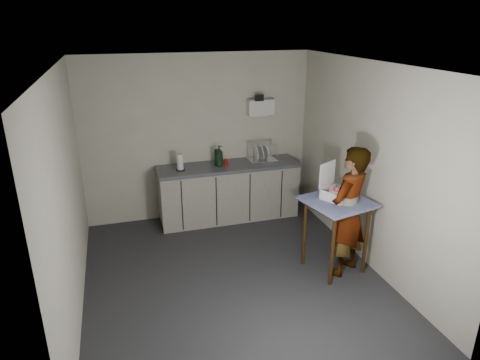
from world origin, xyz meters
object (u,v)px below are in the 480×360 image
object	(u,v)px
paper_towel	(180,163)
side_table	(337,210)
dish_rack	(262,156)
soap_bottle	(219,156)
soda_can	(226,162)
bakery_box	(336,191)
dark_bottle	(217,157)
standing_man	(348,212)
kitchen_counter	(228,193)

from	to	relation	value
paper_towel	side_table	bearing A→B (deg)	-47.64
dish_rack	soap_bottle	bearing A→B (deg)	-175.33
side_table	soda_can	distance (m)	2.06
soda_can	bakery_box	bearing A→B (deg)	-61.64
paper_towel	dish_rack	xyz separation A→B (m)	(1.34, 0.08, -0.05)
soap_bottle	side_table	bearing A→B (deg)	-60.43
dish_rack	bakery_box	world-z (taller)	bakery_box
dish_rack	paper_towel	bearing A→B (deg)	-176.44
side_table	bakery_box	world-z (taller)	bakery_box
dark_bottle	bakery_box	bearing A→B (deg)	-59.62
dark_bottle	bakery_box	xyz separation A→B (m)	(1.07, -1.83, 0.02)
soda_can	soap_bottle	bearing A→B (deg)	165.58
soap_bottle	dark_bottle	xyz separation A→B (m)	(-0.03, 0.05, -0.04)
dark_bottle	dish_rack	distance (m)	0.75
bakery_box	standing_man	bearing A→B (deg)	-88.26
kitchen_counter	bakery_box	bearing A→B (deg)	-63.17
soda_can	bakery_box	world-z (taller)	bakery_box
soap_bottle	dish_rack	xyz separation A→B (m)	(0.72, 0.06, -0.09)
soap_bottle	bakery_box	xyz separation A→B (m)	(1.05, -1.78, -0.02)
soap_bottle	dark_bottle	distance (m)	0.07
bakery_box	paper_towel	bearing A→B (deg)	106.02
side_table	dark_bottle	bearing A→B (deg)	106.82
soap_bottle	paper_towel	size ratio (longest dim) A/B	1.29
side_table	dish_rack	world-z (taller)	dish_rack
standing_man	soda_can	bearing A→B (deg)	-91.92
kitchen_counter	paper_towel	size ratio (longest dim) A/B	8.91
dark_bottle	kitchen_counter	bearing A→B (deg)	-15.28
soap_bottle	dish_rack	bearing A→B (deg)	4.67
standing_man	dish_rack	distance (m)	2.06
dark_bottle	bakery_box	size ratio (longest dim) A/B	0.57
soap_bottle	dish_rack	distance (m)	0.73
kitchen_counter	soap_bottle	xyz separation A→B (m)	(-0.14, -0.01, 0.65)
soap_bottle	standing_man	bearing A→B (deg)	-59.61
paper_towel	dish_rack	distance (m)	1.34
side_table	paper_towel	xyz separation A→B (m)	(-1.66, 1.82, 0.19)
dark_bottle	dish_rack	bearing A→B (deg)	0.36
standing_man	soap_bottle	bearing A→B (deg)	-89.96
paper_towel	dark_bottle	bearing A→B (deg)	7.59
standing_man	soap_bottle	distance (m)	2.28
side_table	bakery_box	xyz separation A→B (m)	(0.00, 0.07, 0.22)
dark_bottle	soda_can	bearing A→B (deg)	-32.08
kitchen_counter	standing_man	xyz separation A→B (m)	(1.00, -1.96, 0.41)
kitchen_counter	dish_rack	bearing A→B (deg)	5.10
soda_can	dark_bottle	xyz separation A→B (m)	(-0.13, 0.08, 0.07)
bakery_box	dish_rack	bearing A→B (deg)	72.62
side_table	dish_rack	distance (m)	1.94
kitchen_counter	dark_bottle	size ratio (longest dim) A/B	8.85
side_table	soap_bottle	size ratio (longest dim) A/B	2.95
side_table	dish_rack	bearing A→B (deg)	87.05
paper_towel	soap_bottle	bearing A→B (deg)	2.25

